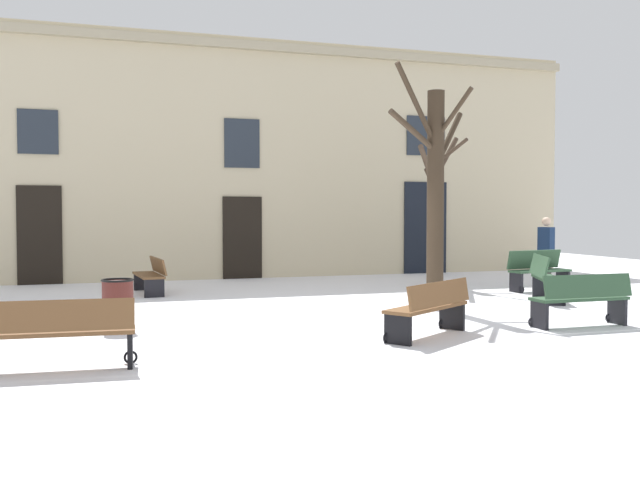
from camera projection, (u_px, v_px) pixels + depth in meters
name	position (u px, v px, depth m)	size (l,w,h in m)	color
ground_plane	(347.00, 318.00, 12.39)	(31.88, 31.88, 0.00)	white
building_facade	(251.00, 157.00, 19.80)	(19.93, 0.60, 6.72)	beige
tree_left_of_center	(435.00, 192.00, 13.39)	(2.05, 1.29, 4.59)	#382B1E
tree_near_facade	(436.00, 207.00, 17.77)	(1.87, 2.41, 3.81)	#423326
litter_bin	(118.00, 305.00, 11.00)	(0.51, 0.51, 0.82)	#4C1E19
bench_near_center_tree	(582.00, 299.00, 11.39)	(1.68, 0.51, 0.87)	#2D4C33
bench_near_lamp	(58.00, 333.00, 8.23)	(1.79, 0.57, 0.86)	brown
bench_back_to_back_right	(538.00, 270.00, 16.63)	(1.65, 0.71, 0.96)	#2D4C33
bench_back_to_back_left	(430.00, 308.00, 10.46)	(1.72, 1.38, 0.85)	brown
bench_by_litter_bin	(151.00, 275.00, 16.03)	(0.66, 1.74, 0.82)	brown
bench_far_corner	(545.00, 277.00, 14.67)	(1.07, 1.62, 0.97)	#2D4C33
person_near_bench	(546.00, 247.00, 18.16)	(0.32, 0.43, 1.73)	#403D3A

